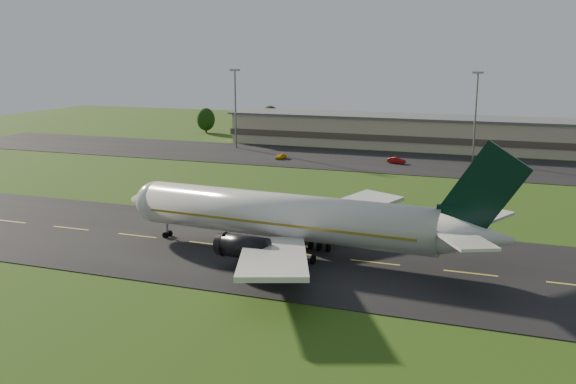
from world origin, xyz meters
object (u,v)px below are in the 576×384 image
(airliner, at_px, (292,218))
(service_vehicle_b, at_px, (396,160))
(light_mast_west, at_px, (235,99))
(service_vehicle_c, at_px, (498,162))
(service_vehicle_a, at_px, (281,156))
(terminal, at_px, (484,136))
(light_mast_centre, at_px, (476,106))

(airliner, relative_size, service_vehicle_b, 12.62)
(light_mast_west, xyz_separation_m, service_vehicle_c, (65.81, -4.14, -12.01))
(service_vehicle_a, bearing_deg, light_mast_west, 154.69)
(terminal, bearing_deg, light_mast_centre, -94.95)
(service_vehicle_a, height_order, service_vehicle_c, service_vehicle_c)
(terminal, height_order, service_vehicle_c, terminal)
(light_mast_west, bearing_deg, service_vehicle_c, -3.60)
(service_vehicle_a, distance_m, service_vehicle_b, 26.83)
(light_mast_centre, bearing_deg, service_vehicle_a, -163.05)
(terminal, distance_m, service_vehicle_c, 21.05)
(terminal, distance_m, light_mast_centre, 18.45)
(airliner, height_order, service_vehicle_a, airliner)
(light_mast_west, height_order, service_vehicle_a, light_mast_west)
(service_vehicle_a, bearing_deg, service_vehicle_b, 17.51)
(airliner, height_order, light_mast_west, light_mast_west)
(terminal, xyz_separation_m, light_mast_centre, (-1.40, -16.18, 8.75))
(light_mast_centre, height_order, service_vehicle_a, light_mast_centre)
(light_mast_west, bearing_deg, terminal, 14.76)
(service_vehicle_b, xyz_separation_m, service_vehicle_c, (21.62, 5.83, -0.04))
(terminal, distance_m, service_vehicle_b, 31.47)
(terminal, xyz_separation_m, light_mast_west, (-61.40, -16.18, 8.75))
(service_vehicle_a, relative_size, service_vehicle_c, 0.80)
(light_mast_west, distance_m, service_vehicle_a, 24.88)
(light_mast_west, bearing_deg, airliner, -60.97)
(service_vehicle_c, bearing_deg, service_vehicle_b, -139.71)
(airliner, xyz_separation_m, service_vehicle_a, (-26.91, 67.11, -3.95))
(airliner, xyz_separation_m, service_vehicle_b, (-0.24, 70.09, -3.89))
(airliner, bearing_deg, terminal, 83.50)
(service_vehicle_a, xyz_separation_m, service_vehicle_b, (26.67, 2.98, 0.06))
(light_mast_centre, bearing_deg, service_vehicle_b, -147.78)
(terminal, distance_m, service_vehicle_a, 52.77)
(light_mast_centre, relative_size, service_vehicle_b, 5.01)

